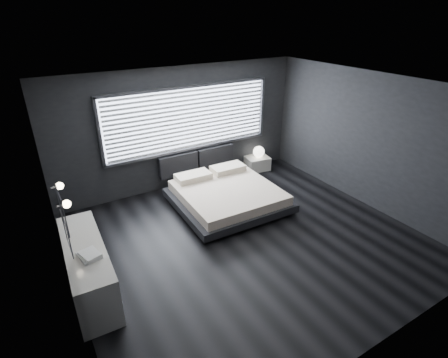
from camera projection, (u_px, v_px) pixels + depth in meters
room at (250, 171)px, 5.93m from camera, size 6.04×6.00×2.80m
window at (190, 119)px, 8.01m from camera, size 4.14×0.09×1.52m
headboard at (197, 160)px, 8.48m from camera, size 1.96×0.16×0.52m
sconce_near at (66, 204)px, 4.55m from camera, size 0.18×0.11×0.11m
sconce_far at (59, 186)px, 5.01m from camera, size 0.18×0.11×0.11m
wall_art_upper at (62, 210)px, 3.94m from camera, size 0.01×0.48×0.48m
wall_art_lower at (67, 234)px, 4.34m from camera, size 0.01×0.48×0.48m
bed at (227, 195)px, 7.55m from camera, size 2.25×2.16×0.57m
nightstand at (257, 163)px, 9.33m from camera, size 0.66×0.58×0.35m
orb_lamp at (259, 152)px, 9.19m from camera, size 0.30×0.30×0.30m
dresser at (88, 267)px, 5.25m from camera, size 0.64×1.99×0.79m
book_stack at (89, 255)px, 4.84m from camera, size 0.31×0.38×0.07m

